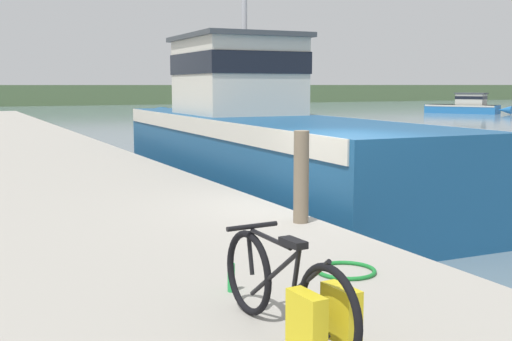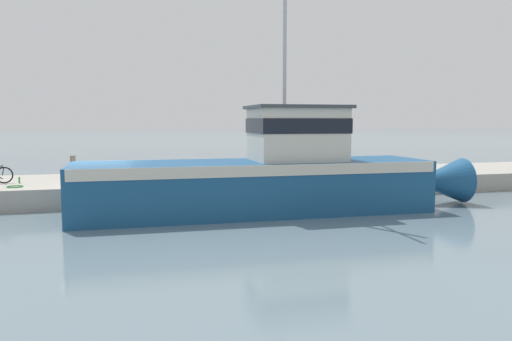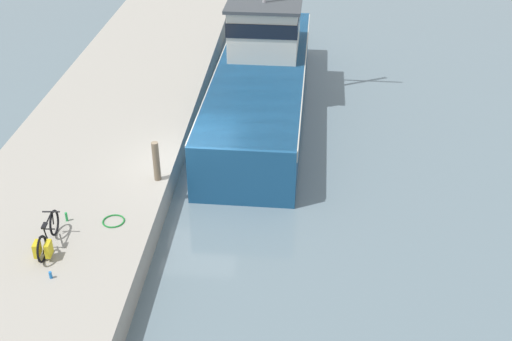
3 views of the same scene
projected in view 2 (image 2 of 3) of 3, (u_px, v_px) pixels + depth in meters
The scene contains 6 objects.
ground_plane at pixel (97, 212), 18.36m from camera, with size 320.00×320.00×0.00m, color slate.
dock_pier at pixel (100, 189), 21.67m from camera, with size 5.68×80.00×0.83m, color #A39E93.
fishing_boat_main at pixel (274, 174), 18.32m from camera, with size 3.61×15.24×10.54m.
mooring_post at pixel (73, 172), 18.92m from camera, with size 0.20×0.20×1.23m, color #756651.
hose_coil at pixel (15, 187), 19.10m from camera, with size 0.60×0.60×0.04m, color #197A2D.
water_bottle_on_curb at pixel (19, 180), 20.27m from camera, with size 0.07×0.07×0.26m, color green.
Camera 2 is at (19.03, 0.71, 3.36)m, focal length 35.00 mm.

